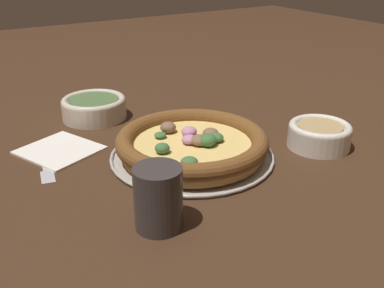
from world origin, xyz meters
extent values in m
plane|color=#3D2616|center=(0.00, 0.00, 0.00)|extent=(3.00, 3.00, 0.00)
cylinder|color=#B7B2A8|center=(0.00, 0.00, 0.00)|extent=(0.29, 0.29, 0.01)
torus|color=#B7B2A8|center=(0.00, 0.00, 0.01)|extent=(0.29, 0.29, 0.01)
cylinder|color=#BC7F42|center=(0.00, 0.00, 0.02)|extent=(0.25, 0.25, 0.02)
torus|color=brown|center=(0.00, 0.00, 0.03)|extent=(0.27, 0.27, 0.03)
cylinder|color=#B7381E|center=(0.00, 0.00, 0.03)|extent=(0.22, 0.22, 0.00)
cylinder|color=#EAC670|center=(0.00, 0.00, 0.03)|extent=(0.21, 0.21, 0.00)
ellipsoid|color=#C17FA3|center=(0.03, -0.01, 0.04)|extent=(0.04, 0.04, 0.02)
ellipsoid|color=#3D6B38|center=(0.07, 0.01, 0.04)|extent=(0.02, 0.02, 0.01)
ellipsoid|color=#3D6B38|center=(-0.01, 0.06, 0.04)|extent=(0.03, 0.03, 0.02)
ellipsoid|color=brown|center=(0.06, 0.01, 0.04)|extent=(0.04, 0.04, 0.02)
ellipsoid|color=#3D6B38|center=(0.05, 0.04, 0.03)|extent=(0.03, 0.03, 0.01)
ellipsoid|color=#C17FA3|center=(0.00, 0.01, 0.04)|extent=(0.04, 0.04, 0.02)
ellipsoid|color=#3D6B38|center=(-0.02, -0.04, 0.04)|extent=(0.03, 0.03, 0.02)
ellipsoid|color=brown|center=(-0.01, -0.01, 0.04)|extent=(0.03, 0.03, 0.02)
ellipsoid|color=brown|center=(0.00, -0.04, 0.04)|extent=(0.04, 0.04, 0.02)
ellipsoid|color=#3D6B38|center=(-0.07, 0.05, 0.04)|extent=(0.04, 0.04, 0.01)
ellipsoid|color=#3D6B38|center=(-0.02, -0.02, 0.04)|extent=(0.04, 0.04, 0.02)
cylinder|color=silver|center=(-0.09, -0.23, 0.02)|extent=(0.12, 0.12, 0.04)
torus|color=silver|center=(-0.09, -0.23, 0.04)|extent=(0.12, 0.12, 0.01)
cylinder|color=tan|center=(-0.09, -0.23, 0.04)|extent=(0.08, 0.08, 0.00)
cylinder|color=beige|center=(0.28, 0.08, 0.02)|extent=(0.14, 0.14, 0.04)
torus|color=beige|center=(0.28, 0.08, 0.04)|extent=(0.14, 0.14, 0.01)
cylinder|color=#4C6B3D|center=(0.28, 0.08, 0.04)|extent=(0.11, 0.11, 0.00)
cylinder|color=#383333|center=(-0.16, 0.15, 0.04)|extent=(0.07, 0.07, 0.09)
cube|color=white|center=(0.15, 0.20, 0.00)|extent=(0.17, 0.16, 0.01)
cube|color=#B7B7BC|center=(0.14, 0.23, 0.00)|extent=(0.12, 0.03, 0.00)
cube|color=#B7B7BC|center=(0.06, 0.24, 0.00)|extent=(0.05, 0.03, 0.00)
camera|label=1|loc=(-0.62, 0.38, 0.36)|focal=42.00mm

